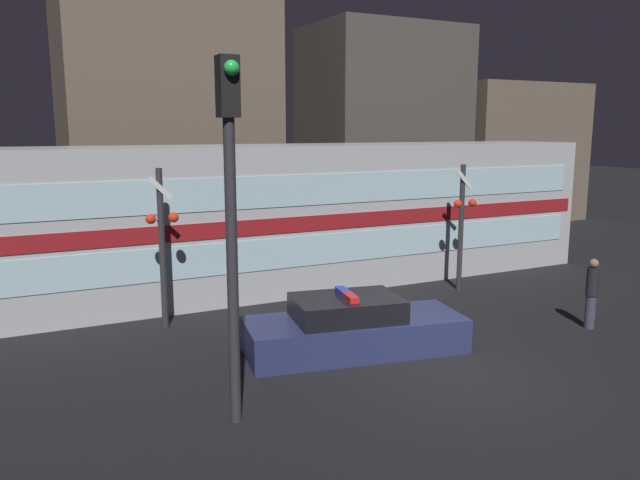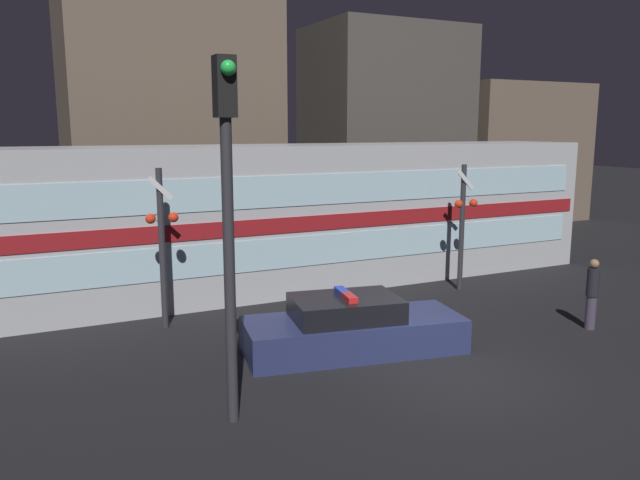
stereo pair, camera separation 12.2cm
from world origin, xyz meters
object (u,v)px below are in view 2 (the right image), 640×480
police_car (352,329)px  pedestrian (592,293)px  train (296,216)px  crossing_signal_near (463,221)px  traffic_light_corner (228,206)px

police_car → pedestrian: size_ratio=2.88×
pedestrian → train: bearing=123.2°
train → crossing_signal_near: 4.87m
pedestrian → crossing_signal_near: (-0.46, 4.23, 1.18)m
police_car → pedestrian: (5.81, -1.15, 0.37)m
pedestrian → crossing_signal_near: 4.42m
police_car → crossing_signal_near: size_ratio=1.32×
train → police_car: 6.11m
train → traffic_light_corner: size_ratio=3.43×
police_car → crossing_signal_near: 6.37m
crossing_signal_near → traffic_light_corner: traffic_light_corner is taller
police_car → pedestrian: pedestrian is taller
pedestrian → traffic_light_corner: 9.50m
train → pedestrian: train is taller
police_car → pedestrian: 5.93m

